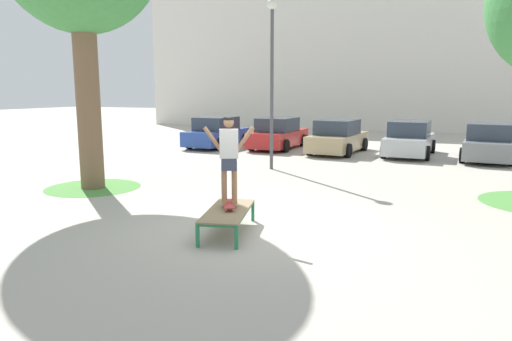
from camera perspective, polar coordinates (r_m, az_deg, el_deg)
The scene contains 12 objects.
ground_plane at distance 9.45m, azimuth -0.66°, elevation -7.09°, with size 120.00×120.00×0.00m, color #B2AA9E.
building_facade at distance 35.75m, azimuth 20.39°, elevation 13.13°, with size 42.81×4.00×10.51m, color silver.
skate_box at distance 9.04m, azimuth -3.50°, elevation -5.15°, with size 1.16×2.02×0.46m.
skateboard at distance 9.18m, azimuth -3.28°, elevation -4.13°, with size 0.52×0.81×0.09m.
skater at distance 8.99m, azimuth -3.34°, elevation 2.03°, with size 0.94×0.49×1.69m.
grass_patch_near_left at distance 14.15m, azimuth -19.39°, elevation -1.98°, with size 2.67×2.67×0.01m, color #519342.
car_blue at distance 23.29m, azimuth -4.77°, elevation 4.61°, with size 2.13×4.30×1.50m.
car_red at distance 22.55m, azimuth 2.75°, elevation 4.47°, with size 2.06×4.27×1.50m.
car_tan at distance 21.17m, azimuth 10.05°, elevation 4.00°, with size 2.25×4.36×1.50m.
car_silver at distance 21.06m, azimuth 18.37°, elevation 3.63°, with size 2.12×4.30×1.50m.
car_grey at distance 20.82m, azimuth 26.72°, elevation 3.02°, with size 2.24×4.35×1.50m.
light_post at distance 16.39m, azimuth 1.98°, elevation 13.51°, with size 0.36×0.36×5.83m.
Camera 1 is at (3.42, -8.37, 2.72)m, focal length 32.48 mm.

